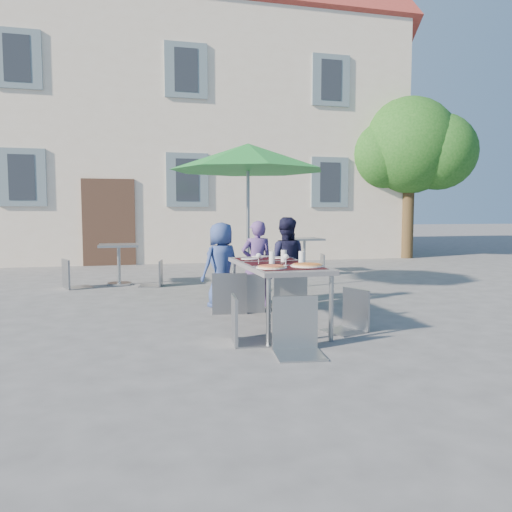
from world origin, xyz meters
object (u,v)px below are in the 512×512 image
object	(u,v)px
chair_3	(244,291)
bg_chair_r_1	(318,252)
cafe_table_1	(304,249)
child_0	(221,265)
bg_chair_l_0	(71,256)
dining_table	(276,268)
bg_chair_r_0	(155,258)
chair_2	(291,266)
chair_4	(350,285)
bg_chair_l_1	(259,248)
child_2	(285,262)
chair_1	(247,269)
chair_0	(229,267)
child_1	(257,264)
pizza_near_left	(271,267)
pizza_near_right	(307,265)
chair_5	(297,291)
cafe_table_0	(119,257)
patio_umbrella	(248,158)

from	to	relation	value
chair_3	bg_chair_r_1	distance (m)	5.89
chair_3	cafe_table_1	distance (m)	6.19
child_0	bg_chair_l_0	distance (m)	3.29
dining_table	bg_chair_r_0	size ratio (longest dim) A/B	2.07
chair_2	chair_4	size ratio (longest dim) A/B	1.15
chair_3	bg_chair_l_1	xyz separation A→B (m)	(1.50, 5.13, 0.07)
child_2	chair_1	bearing A→B (deg)	45.34
chair_0	chair_4	bearing A→B (deg)	-49.67
child_2	chair_2	bearing A→B (deg)	110.79
child_1	chair_3	xyz separation A→B (m)	(-0.64, -1.95, -0.07)
bg_chair_r_1	pizza_near_left	bearing A→B (deg)	-116.58
pizza_near_right	chair_5	size ratio (longest dim) A/B	0.37
child_1	cafe_table_0	size ratio (longest dim) A/B	1.62
chair_0	cafe_table_1	size ratio (longest dim) A/B	1.35
chair_1	bg_chair_r_0	size ratio (longest dim) A/B	1.12
pizza_near_right	chair_3	distance (m)	0.85
dining_table	chair_4	xyz separation A→B (m)	(0.74, -0.47, -0.17)
chair_5	cafe_table_1	xyz separation A→B (m)	(2.24, 6.05, -0.06)
chair_5	bg_chair_r_1	size ratio (longest dim) A/B	1.20
pizza_near_left	chair_4	bearing A→B (deg)	3.94
dining_table	chair_2	xyz separation A→B (m)	(0.47, 0.89, -0.08)
pizza_near_left	cafe_table_0	world-z (taller)	pizza_near_left
chair_2	cafe_table_0	size ratio (longest dim) A/B	1.36
dining_table	child_2	distance (m)	1.25
pizza_near_left	chair_5	size ratio (longest dim) A/B	0.33
chair_5	bg_chair_l_0	size ratio (longest dim) A/B	1.03
chair_4	bg_chair_r_0	xyz separation A→B (m)	(-1.98, 4.10, -0.01)
chair_2	chair_3	distance (m)	1.91
chair_3	bg_chair_r_1	world-z (taller)	chair_3
cafe_table_0	bg_chair_r_1	world-z (taller)	bg_chair_r_1
dining_table	chair_5	distance (m)	1.19
pizza_near_right	bg_chair_l_1	world-z (taller)	bg_chair_l_1
patio_umbrella	pizza_near_left	bearing A→B (deg)	-98.81
chair_0	dining_table	bearing A→B (deg)	-65.32
pizza_near_right	patio_umbrella	distance (m)	3.40
pizza_near_right	bg_chair_l_0	world-z (taller)	bg_chair_l_0
chair_2	cafe_table_1	xyz separation A→B (m)	(1.63, 3.99, -0.07)
chair_4	bg_chair_r_0	size ratio (longest dim) A/B	1.01
child_2	cafe_table_0	distance (m)	3.65
child_1	bg_chair_r_0	xyz separation A→B (m)	(-1.31, 2.40, -0.10)
cafe_table_0	bg_chair_l_1	bearing A→B (deg)	9.55
chair_3	bg_chair_l_0	size ratio (longest dim) A/B	0.94
chair_4	patio_umbrella	size ratio (longest dim) A/B	0.34
cafe_table_0	bg_chair_r_1	xyz separation A→B (m)	(4.17, 0.51, -0.03)
chair_4	cafe_table_1	bearing A→B (deg)	75.68
child_1	patio_umbrella	bearing A→B (deg)	-93.31
chair_1	patio_umbrella	xyz separation A→B (m)	(0.42, 1.71, 1.66)
chair_5	cafe_table_0	xyz separation A→B (m)	(-1.75, 5.11, -0.08)
dining_table	child_0	size ratio (longest dim) A/B	1.53
child_2	patio_umbrella	size ratio (longest dim) A/B	0.49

